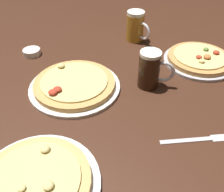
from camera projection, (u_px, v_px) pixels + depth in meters
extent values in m
cube|color=#3D2114|center=(112.00, 104.00, 0.87)|extent=(2.40, 2.40, 0.03)
cylinder|color=silver|center=(36.00, 185.00, 0.61)|extent=(0.32, 0.32, 0.01)
cylinder|color=tan|center=(35.00, 182.00, 0.60)|extent=(0.27, 0.27, 0.02)
cylinder|color=#DBC67A|center=(34.00, 179.00, 0.59)|extent=(0.22, 0.22, 0.01)
ellipsoid|color=#DBC67A|center=(22.00, 188.00, 0.56)|extent=(0.02, 0.02, 0.01)
ellipsoid|color=#DBC67A|center=(48.00, 185.00, 0.57)|extent=(0.03, 0.03, 0.01)
ellipsoid|color=#DBC67A|center=(45.00, 149.00, 0.65)|extent=(0.03, 0.03, 0.01)
cylinder|color=#B2B2B7|center=(198.00, 61.00, 1.05)|extent=(0.29, 0.29, 0.01)
cylinder|color=tan|center=(199.00, 58.00, 1.04)|extent=(0.26, 0.26, 0.02)
cylinder|color=#DBC67A|center=(200.00, 56.00, 1.04)|extent=(0.22, 0.22, 0.01)
ellipsoid|color=#DBC67A|center=(202.00, 61.00, 0.99)|extent=(0.02, 0.02, 0.01)
ellipsoid|color=olive|center=(206.00, 49.00, 1.06)|extent=(0.02, 0.02, 0.01)
ellipsoid|color=#B73823|center=(199.00, 57.00, 1.01)|extent=(0.02, 0.02, 0.01)
ellipsoid|color=#B73823|center=(216.00, 52.00, 1.04)|extent=(0.03, 0.03, 0.01)
ellipsoid|color=#C67038|center=(207.00, 57.00, 1.01)|extent=(0.03, 0.03, 0.01)
cylinder|color=silver|center=(75.00, 87.00, 0.91)|extent=(0.33, 0.33, 0.01)
cylinder|color=tan|center=(75.00, 84.00, 0.90)|extent=(0.30, 0.30, 0.02)
cylinder|color=#DBC67A|center=(74.00, 81.00, 0.90)|extent=(0.24, 0.24, 0.01)
ellipsoid|color=#B73823|center=(57.00, 89.00, 0.84)|extent=(0.03, 0.03, 0.01)
ellipsoid|color=#B73823|center=(53.00, 92.00, 0.83)|extent=(0.03, 0.03, 0.01)
ellipsoid|color=#DBC67A|center=(61.00, 66.00, 0.96)|extent=(0.03, 0.03, 0.01)
cylinder|color=#B27A23|center=(135.00, 28.00, 1.18)|extent=(0.08, 0.08, 0.13)
cylinder|color=white|center=(136.00, 13.00, 1.14)|extent=(0.08, 0.08, 0.02)
torus|color=silver|center=(143.00, 31.00, 1.15)|extent=(0.07, 0.06, 0.08)
cylinder|color=black|center=(149.00, 71.00, 0.89)|extent=(0.08, 0.08, 0.13)
cylinder|color=white|center=(151.00, 54.00, 0.85)|extent=(0.08, 0.08, 0.01)
torus|color=silver|center=(163.00, 72.00, 0.89)|extent=(0.08, 0.02, 0.08)
cylinder|color=silver|center=(32.00, 52.00, 1.10)|extent=(0.08, 0.08, 0.03)
cube|color=silver|center=(187.00, 140.00, 0.72)|extent=(0.16, 0.07, 0.01)
cube|color=silver|center=(219.00, 137.00, 0.73)|extent=(0.05, 0.04, 0.00)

